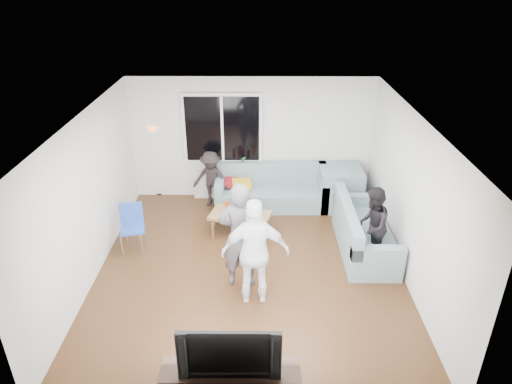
{
  "coord_description": "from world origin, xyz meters",
  "views": [
    {
      "loc": [
        0.14,
        -6.28,
        4.59
      ],
      "look_at": [
        0.1,
        0.6,
        1.15
      ],
      "focal_mm": 32.27,
      "sensor_mm": 36.0,
      "label": 1
    }
  ],
  "objects_px": {
    "player_left": "(240,236)",
    "tv_console": "(231,383)",
    "player_right": "(255,252)",
    "coffee_table": "(240,223)",
    "sofa_back_section": "(271,187)",
    "side_chair": "(133,229)",
    "floor_lamp": "(157,161)",
    "sofa_right_section": "(366,228)",
    "television": "(230,348)",
    "spectator_back": "(211,179)",
    "spectator_right": "(372,226)"
  },
  "relations": [
    {
      "from": "coffee_table",
      "to": "player_left",
      "type": "bearing_deg",
      "value": -87.68
    },
    {
      "from": "sofa_back_section",
      "to": "player_right",
      "type": "height_order",
      "value": "player_right"
    },
    {
      "from": "player_right",
      "to": "coffee_table",
      "type": "bearing_deg",
      "value": -83.43
    },
    {
      "from": "floor_lamp",
      "to": "tv_console",
      "type": "relative_size",
      "value": 0.97
    },
    {
      "from": "floor_lamp",
      "to": "player_right",
      "type": "relative_size",
      "value": 0.92
    },
    {
      "from": "side_chair",
      "to": "player_right",
      "type": "bearing_deg",
      "value": -44.64
    },
    {
      "from": "spectator_right",
      "to": "spectator_back",
      "type": "distance_m",
      "value": 3.5
    },
    {
      "from": "sofa_right_section",
      "to": "player_left",
      "type": "bearing_deg",
      "value": 114.74
    },
    {
      "from": "coffee_table",
      "to": "television",
      "type": "height_order",
      "value": "television"
    },
    {
      "from": "sofa_right_section",
      "to": "tv_console",
      "type": "bearing_deg",
      "value": 145.15
    },
    {
      "from": "coffee_table",
      "to": "television",
      "type": "distance_m",
      "value": 3.73
    },
    {
      "from": "player_right",
      "to": "tv_console",
      "type": "height_order",
      "value": "player_right"
    },
    {
      "from": "floor_lamp",
      "to": "side_chair",
      "type": "bearing_deg",
      "value": -90.0
    },
    {
      "from": "television",
      "to": "floor_lamp",
      "type": "bearing_deg",
      "value": 109.42
    },
    {
      "from": "player_left",
      "to": "spectator_back",
      "type": "bearing_deg",
      "value": -76.05
    },
    {
      "from": "coffee_table",
      "to": "side_chair",
      "type": "bearing_deg",
      "value": -161.76
    },
    {
      "from": "player_right",
      "to": "spectator_right",
      "type": "relative_size",
      "value": 1.24
    },
    {
      "from": "tv_console",
      "to": "player_right",
      "type": "bearing_deg",
      "value": 81.26
    },
    {
      "from": "player_right",
      "to": "television",
      "type": "relative_size",
      "value": 1.48
    },
    {
      "from": "sofa_back_section",
      "to": "floor_lamp",
      "type": "distance_m",
      "value": 2.54
    },
    {
      "from": "floor_lamp",
      "to": "sofa_right_section",
      "type": "bearing_deg",
      "value": -28.22
    },
    {
      "from": "player_left",
      "to": "spectator_back",
      "type": "xyz_separation_m",
      "value": [
        -0.7,
        2.65,
        -0.28
      ]
    },
    {
      "from": "television",
      "to": "spectator_right",
      "type": "bearing_deg",
      "value": 51.81
    },
    {
      "from": "player_left",
      "to": "tv_console",
      "type": "height_order",
      "value": "player_left"
    },
    {
      "from": "tv_console",
      "to": "television",
      "type": "height_order",
      "value": "television"
    },
    {
      "from": "coffee_table",
      "to": "spectator_back",
      "type": "bearing_deg",
      "value": 119.76
    },
    {
      "from": "sofa_back_section",
      "to": "player_left",
      "type": "height_order",
      "value": "player_left"
    },
    {
      "from": "coffee_table",
      "to": "tv_console",
      "type": "relative_size",
      "value": 0.69
    },
    {
      "from": "sofa_right_section",
      "to": "spectator_back",
      "type": "bearing_deg",
      "value": 59.94
    },
    {
      "from": "player_left",
      "to": "television",
      "type": "distance_m",
      "value": 2.16
    },
    {
      "from": "spectator_right",
      "to": "tv_console",
      "type": "xyz_separation_m",
      "value": [
        -2.19,
        -2.79,
        -0.46
      ]
    },
    {
      "from": "player_left",
      "to": "television",
      "type": "relative_size",
      "value": 1.53
    },
    {
      "from": "player_right",
      "to": "tv_console",
      "type": "relative_size",
      "value": 1.06
    },
    {
      "from": "coffee_table",
      "to": "floor_lamp",
      "type": "xyz_separation_m",
      "value": [
        -1.85,
        1.65,
        0.58
      ]
    },
    {
      "from": "coffee_table",
      "to": "sofa_back_section",
      "type": "bearing_deg",
      "value": 60.89
    },
    {
      "from": "coffee_table",
      "to": "television",
      "type": "xyz_separation_m",
      "value": [
        0.03,
        -3.68,
        0.57
      ]
    },
    {
      "from": "player_left",
      "to": "tv_console",
      "type": "bearing_deg",
      "value": 88.19
    },
    {
      "from": "player_right",
      "to": "spectator_back",
      "type": "xyz_separation_m",
      "value": [
        -0.94,
        3.04,
        -0.25
      ]
    },
    {
      "from": "floor_lamp",
      "to": "spectator_right",
      "type": "distance_m",
      "value": 4.8
    },
    {
      "from": "side_chair",
      "to": "player_right",
      "type": "xyz_separation_m",
      "value": [
        2.15,
        -1.31,
        0.41
      ]
    },
    {
      "from": "coffee_table",
      "to": "player_left",
      "type": "distance_m",
      "value": 1.67
    },
    {
      "from": "side_chair",
      "to": "spectator_back",
      "type": "height_order",
      "value": "spectator_back"
    },
    {
      "from": "sofa_back_section",
      "to": "sofa_right_section",
      "type": "relative_size",
      "value": 1.15
    },
    {
      "from": "player_right",
      "to": "spectator_right",
      "type": "distance_m",
      "value": 2.18
    },
    {
      "from": "sofa_back_section",
      "to": "spectator_back",
      "type": "bearing_deg",
      "value": 178.62
    },
    {
      "from": "sofa_right_section",
      "to": "tv_console",
      "type": "xyz_separation_m",
      "value": [
        -2.19,
        -3.15,
        -0.2
      ]
    },
    {
      "from": "floor_lamp",
      "to": "tv_console",
      "type": "height_order",
      "value": "floor_lamp"
    },
    {
      "from": "sofa_back_section",
      "to": "player_right",
      "type": "distance_m",
      "value": 3.05
    },
    {
      "from": "sofa_back_section",
      "to": "coffee_table",
      "type": "relative_size",
      "value": 2.09
    },
    {
      "from": "sofa_back_section",
      "to": "player_left",
      "type": "xyz_separation_m",
      "value": [
        -0.54,
        -2.62,
        0.45
      ]
    }
  ]
}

